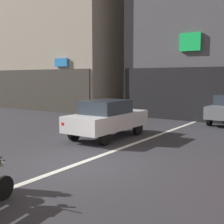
# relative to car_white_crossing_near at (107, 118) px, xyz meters

# --- Properties ---
(ground_plane) EXTENTS (120.00, 120.00, 0.00)m
(ground_plane) POSITION_rel_car_white_crossing_near_xyz_m (1.56, -3.86, -0.89)
(ground_plane) COLOR #333338
(lane_centre_line) EXTENTS (0.20, 18.00, 0.01)m
(lane_centre_line) POSITION_rel_car_white_crossing_near_xyz_m (1.56, 2.14, -0.88)
(lane_centre_line) COLOR silver
(lane_centre_line) RESTS_ON ground
(building_corner_left) EXTENTS (10.44, 9.48, 15.00)m
(building_corner_left) POSITION_rel_car_white_crossing_near_xyz_m (-10.56, 10.49, 6.60)
(building_corner_left) COLOR #B2A893
(building_corner_left) RESTS_ON ground
(building_mid_block) EXTENTS (8.22, 7.35, 15.71)m
(building_mid_block) POSITION_rel_car_white_crossing_near_xyz_m (0.63, 10.49, 6.95)
(building_mid_block) COLOR #56565B
(building_mid_block) RESTS_ON ground
(car_white_crossing_near) EXTENTS (1.78, 4.11, 1.64)m
(car_white_crossing_near) POSITION_rel_car_white_crossing_near_xyz_m (0.00, 0.00, 0.00)
(car_white_crossing_near) COLOR black
(car_white_crossing_near) RESTS_ON ground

